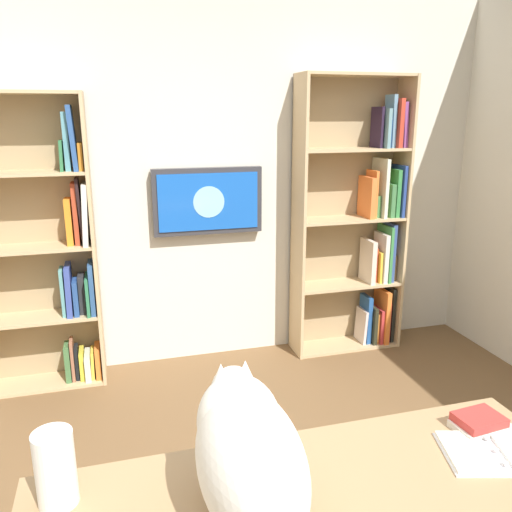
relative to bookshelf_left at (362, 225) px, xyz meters
The scene contains 8 objects.
wall_back 1.31m from the bookshelf_left, ahead, with size 4.52×0.06×2.70m, color silver.
bookshelf_left is the anchor object (origin of this frame).
bookshelf_right 2.29m from the bookshelf_left, ahead, with size 0.79×0.28×1.97m.
wall_mounted_tv 1.22m from the bookshelf_left, ahead, with size 0.79×0.07×0.48m.
cat 2.88m from the bookshelf_left, 57.03° to the left, with size 0.28×0.66×0.38m.
open_binder 2.52m from the bookshelf_left, 72.88° to the left, with size 0.38×0.30×0.02m.
paper_towel_roll 3.05m from the bookshelf_left, 47.37° to the left, with size 0.11×0.11×0.22m, color white.
desk_book_stack 2.38m from the bookshelf_left, 72.94° to the left, with size 0.20×0.13×0.06m.
Camera 1 is at (0.61, 1.51, 1.84)m, focal length 36.41 mm.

